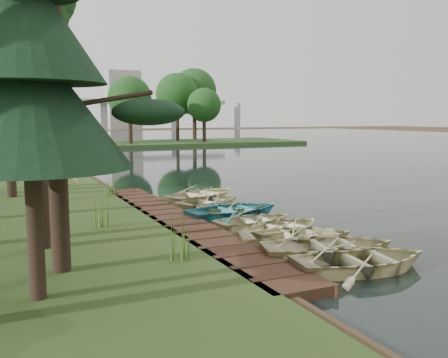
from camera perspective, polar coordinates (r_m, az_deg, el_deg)
name	(u,v)px	position (r m, az deg, el deg)	size (l,w,h in m)	color
ground	(219,223)	(18.21, -0.60, -5.06)	(300.00, 300.00, 0.00)	#3D2F1D
water	(415,156)	(52.13, 21.01, 2.44)	(130.00, 200.00, 0.05)	black
boardwalk	(177,223)	(17.59, -5.38, -5.02)	(1.60, 16.00, 0.30)	#382215
peninsula	(120,144)	(68.07, -11.79, 3.92)	(50.00, 14.00, 0.45)	#2C471F
far_trees	(93,97)	(67.36, -14.72, 9.08)	(45.60, 5.60, 8.80)	black
bridge	(74,104)	(137.68, -16.75, 8.16)	(95.90, 4.00, 8.60)	#A5A5A0
building_a	(123,100)	(160.71, -11.48, 8.81)	(10.00, 8.00, 18.00)	#A5A5A0
building_b	(1,109)	(161.27, -24.16, 7.26)	(8.00, 8.00, 12.00)	#A5A5A0
rowboat_0	(362,256)	(12.90, 15.55, -8.51)	(2.56, 3.59, 0.74)	beige
rowboat_1	(330,244)	(13.86, 11.97, -7.26)	(2.65, 3.71, 0.77)	beige
rowboat_2	(296,233)	(15.05, 8.28, -6.14)	(2.46, 3.44, 0.71)	beige
rowboat_3	(286,225)	(16.30, 7.05, -5.21)	(2.24, 3.14, 0.65)	beige
rowboat_4	(254,218)	(17.30, 3.49, -4.50)	(2.14, 2.99, 0.62)	beige
rowboat_5	(235,208)	(18.71, 1.25, -3.34)	(2.71, 3.80, 0.79)	teal
rowboat_6	(234,206)	(19.68, 1.11, -3.06)	(2.15, 3.02, 0.62)	beige
rowboat_7	(211,199)	(21.00, -1.50, -2.33)	(2.37, 3.32, 0.69)	beige
rowboat_8	(203,193)	(22.40, -2.43, -1.59)	(2.77, 3.88, 0.80)	beige
stored_rowboat	(75,178)	(26.85, -16.62, 0.11)	(2.77, 3.88, 0.80)	beige
pine_tree	(27,59)	(10.16, -21.59, 12.63)	(3.80, 3.80, 7.66)	black
reeds_0	(177,239)	(12.54, -5.39, -6.81)	(0.60, 0.60, 1.06)	#3F661E
reeds_1	(101,211)	(16.52, -13.85, -3.54)	(0.60, 0.60, 1.08)	#3F661E
reeds_2	(53,189)	(22.33, -18.95, -1.13)	(0.60, 0.60, 0.97)	#3F661E
reeds_3	(110,183)	(23.18, -12.90, -0.50)	(0.60, 0.60, 1.08)	#3F661E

